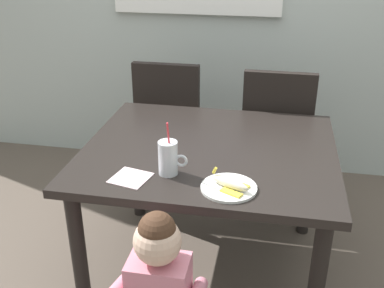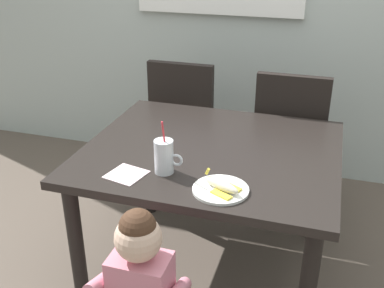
% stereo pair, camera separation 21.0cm
% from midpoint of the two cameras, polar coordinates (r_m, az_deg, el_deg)
% --- Properties ---
extents(ground_plane, '(24.00, 24.00, 0.00)m').
position_cam_midpoint_polar(ground_plane, '(2.61, -0.44, -15.25)').
color(ground_plane, brown).
extents(dining_table, '(1.21, 1.05, 0.74)m').
position_cam_midpoint_polar(dining_table, '(2.25, -0.49, -2.74)').
color(dining_table, black).
rests_on(dining_table, ground).
extents(dining_chair_left, '(0.44, 0.44, 0.96)m').
position_cam_midpoint_polar(dining_chair_left, '(3.04, -4.60, 2.89)').
color(dining_chair_left, black).
rests_on(dining_chair_left, ground).
extents(dining_chair_right, '(0.44, 0.44, 0.96)m').
position_cam_midpoint_polar(dining_chair_right, '(2.90, 8.43, 1.51)').
color(dining_chair_right, black).
rests_on(dining_chair_right, ground).
extents(toddler_standing, '(0.33, 0.24, 0.84)m').
position_cam_midpoint_polar(toddler_standing, '(1.74, -7.74, -17.29)').
color(toddler_standing, '#3F4760').
rests_on(toddler_standing, ground).
extents(milk_cup, '(0.13, 0.08, 0.25)m').
position_cam_midpoint_polar(milk_cup, '(1.95, -6.05, -2.04)').
color(milk_cup, silver).
rests_on(milk_cup, dining_table).
extents(snack_plate, '(0.23, 0.23, 0.01)m').
position_cam_midpoint_polar(snack_plate, '(1.86, 1.39, -5.57)').
color(snack_plate, white).
rests_on(snack_plate, dining_table).
extents(peeled_banana, '(0.17, 0.14, 0.07)m').
position_cam_midpoint_polar(peeled_banana, '(1.84, 1.55, -5.05)').
color(peeled_banana, '#F4EAC6').
rests_on(peeled_banana, snack_plate).
extents(paper_napkin, '(0.18, 0.18, 0.00)m').
position_cam_midpoint_polar(paper_napkin, '(1.97, -10.73, -4.27)').
color(paper_napkin, silver).
rests_on(paper_napkin, dining_table).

